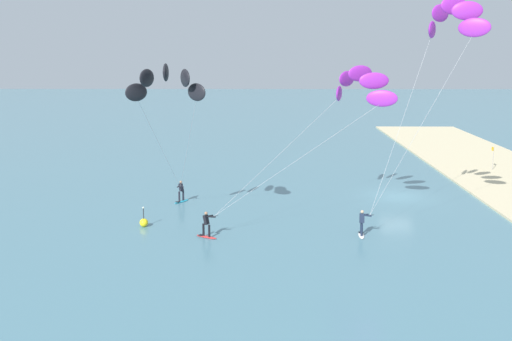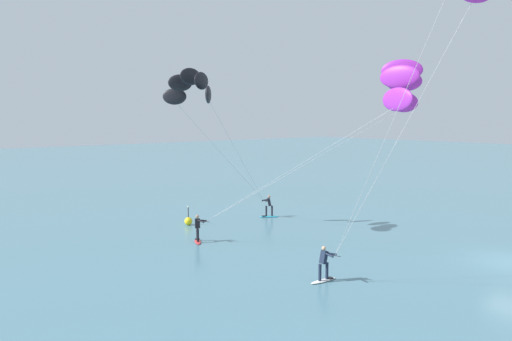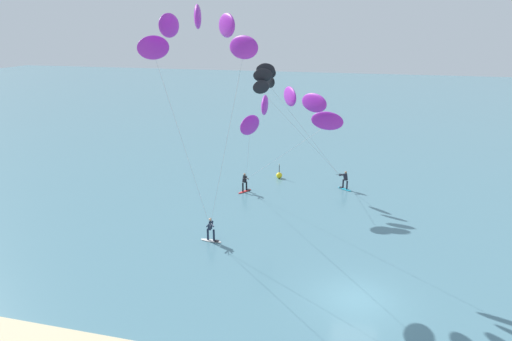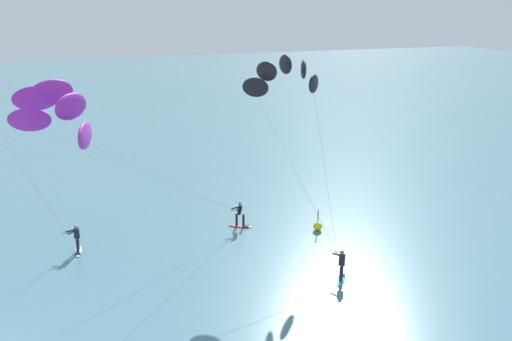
{
  "view_description": "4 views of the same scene",
  "coord_description": "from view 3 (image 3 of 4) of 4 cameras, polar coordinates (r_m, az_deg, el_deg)",
  "views": [
    {
      "loc": [
        -44.08,
        10.92,
        11.68
      ],
      "look_at": [
        -5.86,
        11.29,
        3.37
      ],
      "focal_mm": 39.84,
      "sensor_mm": 36.0,
      "label": 1
    },
    {
      "loc": [
        -26.3,
        -9.92,
        7.56
      ],
      "look_at": [
        -8.53,
        10.8,
        4.58
      ],
      "focal_mm": 34.02,
      "sensor_mm": 36.0,
      "label": 2
    },
    {
      "loc": [
        0.15,
        -21.86,
        13.85
      ],
      "look_at": [
        -7.91,
        9.5,
        3.6
      ],
      "focal_mm": 32.49,
      "sensor_mm": 36.0,
      "label": 3
    },
    {
      "loc": [
        20.86,
        4.5,
        13.81
      ],
      "look_at": [
        -6.59,
        14.17,
        4.79
      ],
      "focal_mm": 39.15,
      "sensor_mm": 36.0,
      "label": 4
    }
  ],
  "objects": [
    {
      "name": "marker_buoy",
      "position": [
        43.57,
        2.87,
        -0.57
      ],
      "size": [
        0.56,
        0.56,
        1.38
      ],
      "color": "yellow",
      "rests_on": "ground"
    },
    {
      "name": "kitesurfer_nearshore",
      "position": [
        22.84,
        -7.04,
        15.24
      ],
      "size": [
        5.46,
        7.15,
        14.73
      ],
      "color": "white",
      "rests_on": "ground"
    },
    {
      "name": "kitesurfer_mid_water",
      "position": [
        39.92,
        1.62,
        10.83
      ],
      "size": [
        8.72,
        5.06,
        10.73
      ],
      "color": "#23ADD1",
      "rests_on": "ground"
    },
    {
      "name": "kitesurfer_far_out",
      "position": [
        27.27,
        3.87,
        6.96
      ],
      "size": [
        9.24,
        13.12,
        10.48
      ],
      "color": "red",
      "rests_on": "ground"
    },
    {
      "name": "ground_plane",
      "position": [
        25.88,
        12.25,
        -15.24
      ],
      "size": [
        240.0,
        240.0,
        0.0
      ],
      "primitive_type": "plane",
      "color": "slate"
    }
  ]
}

